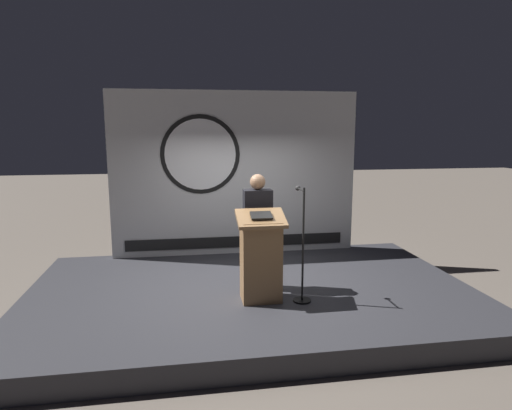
{
  "coord_description": "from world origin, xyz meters",
  "views": [
    {
      "loc": [
        -0.92,
        -6.07,
        2.6
      ],
      "look_at": [
        0.05,
        -0.09,
        1.53
      ],
      "focal_mm": 30.9,
      "sensor_mm": 36.0,
      "label": 1
    }
  ],
  "objects": [
    {
      "name": "ground_plane",
      "position": [
        0.0,
        0.0,
        0.0
      ],
      "size": [
        40.0,
        40.0,
        0.0
      ],
      "primitive_type": "plane",
      "color": "#6B6056"
    },
    {
      "name": "podium",
      "position": [
        0.05,
        -0.49,
        0.89
      ],
      "size": [
        0.64,
        0.49,
        1.22
      ],
      "color": "olive",
      "rests_on": "stage_platform"
    },
    {
      "name": "microphone_stand",
      "position": [
        0.59,
        -0.6,
        0.84
      ],
      "size": [
        0.24,
        0.48,
        1.54
      ],
      "color": "black",
      "rests_on": "stage_platform"
    },
    {
      "name": "speaker_person",
      "position": [
        0.09,
        -0.01,
        1.15
      ],
      "size": [
        0.4,
        0.26,
        1.66
      ],
      "color": "black",
      "rests_on": "stage_platform"
    },
    {
      "name": "banner_display",
      "position": [
        -0.03,
        1.85,
        1.78
      ],
      "size": [
        4.45,
        0.12,
        2.95
      ],
      "color": "silver",
      "rests_on": "stage_platform"
    },
    {
      "name": "stage_platform",
      "position": [
        0.0,
        0.0,
        0.15
      ],
      "size": [
        6.4,
        4.0,
        0.3
      ],
      "primitive_type": "cube",
      "color": "#333338",
      "rests_on": "ground"
    }
  ]
}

